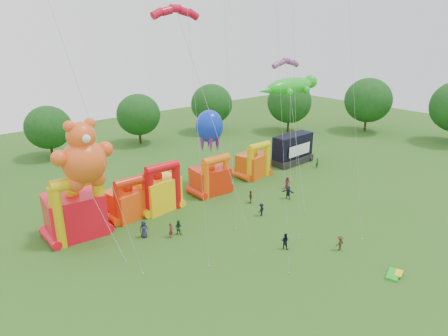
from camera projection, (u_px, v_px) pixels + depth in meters
ground at (377, 299)px, 33.37m from camera, size 160.00×160.00×0.00m
tree_ring at (372, 234)px, 31.01m from camera, size 122.18×124.26×12.07m
bouncy_castle_0 at (76, 212)px, 42.70m from camera, size 6.14×5.11×7.30m
bouncy_castle_1 at (129, 201)px, 47.23m from camera, size 5.24×4.51×5.34m
bouncy_castle_2 at (159, 191)px, 49.10m from camera, size 5.23×4.39×6.31m
bouncy_castle_3 at (211, 178)px, 54.06m from camera, size 5.04×4.23×5.55m
bouncy_castle_4 at (254, 163)px, 60.16m from camera, size 5.10×4.43×5.47m
stage_trailer at (293, 149)px, 65.81m from camera, size 7.66×3.16×4.93m
teddy_bear_kite at (88, 169)px, 40.10m from camera, size 6.33×9.08×13.08m
gecko_kite at (290, 121)px, 59.83m from camera, size 12.56×6.52×14.46m
octopus_kite at (211, 142)px, 54.70m from camera, size 3.75×5.89×10.97m
parafoil_kites at (212, 131)px, 40.39m from camera, size 34.40×12.06×29.06m
diamond_kites at (267, 74)px, 38.16m from camera, size 18.27×16.98×42.38m
folded_kite_bundle at (394, 274)px, 36.40m from camera, size 2.21×1.56×0.31m
spectator_0 at (144, 229)px, 42.81m from camera, size 1.09×0.86×1.96m
spectator_1 at (171, 230)px, 42.85m from camera, size 0.74×0.68×1.70m
spectator_2 at (178, 227)px, 43.54m from camera, size 0.98×1.02×1.65m
spectator_3 at (261, 210)px, 47.79m from camera, size 1.12×0.80×1.57m
spectator_4 at (251, 197)px, 51.24m from camera, size 0.98×1.05×1.73m
spectator_5 at (288, 192)px, 52.49m from camera, size 1.22×1.75×1.82m
spectator_6 at (287, 183)px, 55.83m from camera, size 0.99×0.95×1.71m
spectator_7 at (317, 163)px, 64.12m from camera, size 0.64×0.70×1.60m
spectator_8 at (285, 241)px, 40.64m from camera, size 0.92×1.02×1.72m
spectator_9 at (340, 243)px, 40.38m from camera, size 1.10×0.72×1.59m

